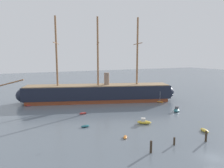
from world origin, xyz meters
TOP-DOWN VIEW (x-y plane):
  - ground_plane at (0.00, 0.00)m, footprint 400.00×400.00m
  - tall_ship at (-2.40, 49.36)m, footprint 63.89×25.79m
  - dinghy_foreground_left at (-9.76, 14.19)m, footprint 1.70×2.00m
  - dinghy_foreground_right at (8.90, 9.59)m, footprint 1.85×2.90m
  - motorboat_near_centre at (-0.85, 20.26)m, footprint 3.89×3.31m
  - dinghy_mid_left at (-15.53, 24.36)m, footprint 2.21×1.03m
  - motorboat_mid_right at (15.24, 25.87)m, footprint 3.98×3.55m
  - dinghy_alongside_bow at (-12.73, 35.64)m, footprint 2.25×1.09m
  - sailboat_alongside_stern at (18.06, 38.15)m, footprint 2.20×3.41m
  - dinghy_far_left at (-27.28, 53.21)m, footprint 1.99×1.14m
  - dinghy_far_right at (27.95, 53.74)m, footprint 2.04×1.70m
  - dinghy_distant_centre at (3.87, 63.37)m, footprint 1.35×1.92m
  - mooring_piling_nearest at (4.57, 5.52)m, footprint 0.44×0.44m
  - mooring_piling_left_pair at (-2.53, 7.02)m, footprint 0.39×0.39m
  - mooring_piling_right_pair at (-8.73, 6.23)m, footprint 0.44×0.44m
  - seagull_in_flight at (-0.22, 25.06)m, footprint 0.91×0.68m

SIDE VIEW (x-z plane):
  - ground_plane at x=0.00m, z-range 0.00..0.00m
  - dinghy_distant_centre at x=3.87m, z-range 0.00..0.42m
  - dinghy_foreground_left at x=-9.76m, z-range 0.00..0.44m
  - dinghy_far_left at x=-27.28m, z-range 0.00..0.45m
  - dinghy_far_right at x=27.95m, z-range 0.00..0.45m
  - dinghy_mid_left at x=-15.53m, z-range 0.00..0.52m
  - dinghy_alongside_bow at x=-12.73m, z-range 0.00..0.52m
  - dinghy_foreground_right at x=8.90m, z-range 0.00..0.64m
  - sailboat_alongside_stern at x=18.06m, z-range -1.78..2.50m
  - motorboat_near_centre at x=-0.85m, z-range -0.23..1.31m
  - motorboat_mid_right at x=15.24m, z-range -0.24..1.36m
  - mooring_piling_left_pair at x=-2.53m, z-range 0.00..1.57m
  - mooring_piling_nearest at x=4.57m, z-range 0.00..2.30m
  - mooring_piling_right_pair at x=-8.73m, z-range 0.00..2.31m
  - tall_ship at x=-2.40m, z-range -12.42..19.33m
  - seagull_in_flight at x=-0.22m, z-range 10.30..10.43m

